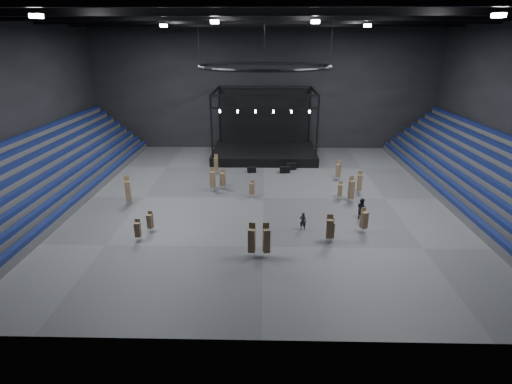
{
  "coord_description": "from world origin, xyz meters",
  "views": [
    {
      "loc": [
        0.08,
        -38.34,
        15.13
      ],
      "look_at": [
        -0.75,
        -2.0,
        1.4
      ],
      "focal_mm": 28.0,
      "sensor_mm": 36.0,
      "label": 1
    }
  ],
  "objects_px": {
    "chair_stack_4": "(331,229)",
    "chair_stack_13": "(266,240)",
    "chair_stack_11": "(364,219)",
    "chair_stack_12": "(338,170)",
    "chair_stack_0": "(360,182)",
    "flight_case_mid": "(285,170)",
    "chair_stack_6": "(138,229)",
    "stage": "(264,146)",
    "chair_stack_7": "(340,190)",
    "chair_stack_8": "(128,190)",
    "chair_stack_2": "(150,221)",
    "chair_stack_3": "(252,188)",
    "chair_stack_5": "(216,164)",
    "chair_stack_14": "(252,240)",
    "crew_member": "(362,208)",
    "flight_case_right": "(291,166)",
    "man_center": "(303,221)",
    "chair_stack_1": "(330,228)",
    "flight_case_left": "(252,170)",
    "chair_stack_10": "(351,189)",
    "chair_stack_15": "(213,179)",
    "chair_stack_9": "(223,179)"
  },
  "relations": [
    {
      "from": "chair_stack_0",
      "to": "flight_case_mid",
      "type": "bearing_deg",
      "value": 144.67
    },
    {
      "from": "chair_stack_11",
      "to": "chair_stack_15",
      "type": "distance_m",
      "value": 16.96
    },
    {
      "from": "chair_stack_5",
      "to": "chair_stack_10",
      "type": "bearing_deg",
      "value": -31.03
    },
    {
      "from": "flight_case_left",
      "to": "chair_stack_15",
      "type": "xyz_separation_m",
      "value": [
        -3.97,
        -6.59,
        1.0
      ]
    },
    {
      "from": "chair_stack_8",
      "to": "chair_stack_14",
      "type": "height_order",
      "value": "chair_stack_8"
    },
    {
      "from": "chair_stack_6",
      "to": "man_center",
      "type": "distance_m",
      "value": 13.69
    },
    {
      "from": "chair_stack_5",
      "to": "crew_member",
      "type": "relative_size",
      "value": 1.24
    },
    {
      "from": "flight_case_left",
      "to": "chair_stack_6",
      "type": "distance_m",
      "value": 20.1
    },
    {
      "from": "chair_stack_12",
      "to": "chair_stack_8",
      "type": "bearing_deg",
      "value": -135.5
    },
    {
      "from": "flight_case_right",
      "to": "chair_stack_3",
      "type": "xyz_separation_m",
      "value": [
        -4.62,
        -9.69,
        0.55
      ]
    },
    {
      "from": "stage",
      "to": "chair_stack_15",
      "type": "relative_size",
      "value": 5.39
    },
    {
      "from": "chair_stack_10",
      "to": "chair_stack_15",
      "type": "bearing_deg",
      "value": 157.46
    },
    {
      "from": "chair_stack_4",
      "to": "chair_stack_13",
      "type": "relative_size",
      "value": 0.71
    },
    {
      "from": "flight_case_left",
      "to": "chair_stack_1",
      "type": "xyz_separation_m",
      "value": [
        6.81,
        -18.11,
        0.9
      ]
    },
    {
      "from": "chair_stack_0",
      "to": "chair_stack_10",
      "type": "xyz_separation_m",
      "value": [
        -1.35,
        -2.34,
        0.07
      ]
    },
    {
      "from": "chair_stack_1",
      "to": "chair_stack_5",
      "type": "height_order",
      "value": "chair_stack_5"
    },
    {
      "from": "chair_stack_2",
      "to": "chair_stack_3",
      "type": "height_order",
      "value": "chair_stack_2"
    },
    {
      "from": "flight_case_right",
      "to": "chair_stack_9",
      "type": "height_order",
      "value": "chair_stack_9"
    },
    {
      "from": "chair_stack_2",
      "to": "man_center",
      "type": "bearing_deg",
      "value": 15.38
    },
    {
      "from": "flight_case_left",
      "to": "stage",
      "type": "bearing_deg",
      "value": 78.78
    },
    {
      "from": "chair_stack_0",
      "to": "chair_stack_7",
      "type": "height_order",
      "value": "chair_stack_0"
    },
    {
      "from": "flight_case_mid",
      "to": "chair_stack_13",
      "type": "distance_m",
      "value": 20.64
    },
    {
      "from": "chair_stack_10",
      "to": "chair_stack_11",
      "type": "bearing_deg",
      "value": -103.53
    },
    {
      "from": "chair_stack_12",
      "to": "stage",
      "type": "bearing_deg",
      "value": 154.29
    },
    {
      "from": "chair_stack_0",
      "to": "chair_stack_7",
      "type": "xyz_separation_m",
      "value": [
        -2.31,
        -1.61,
        -0.27
      ]
    },
    {
      "from": "stage",
      "to": "flight_case_right",
      "type": "xyz_separation_m",
      "value": [
        3.41,
        -6.38,
        -1.03
      ]
    },
    {
      "from": "chair_stack_3",
      "to": "chair_stack_14",
      "type": "distance_m",
      "value": 12.16
    },
    {
      "from": "chair_stack_11",
      "to": "chair_stack_14",
      "type": "bearing_deg",
      "value": -178.82
    },
    {
      "from": "chair_stack_2",
      "to": "chair_stack_15",
      "type": "relative_size",
      "value": 0.71
    },
    {
      "from": "flight_case_mid",
      "to": "chair_stack_6",
      "type": "height_order",
      "value": "chair_stack_6"
    },
    {
      "from": "chair_stack_7",
      "to": "chair_stack_8",
      "type": "xyz_separation_m",
      "value": [
        -21.08,
        -1.88,
        0.46
      ]
    },
    {
      "from": "flight_case_left",
      "to": "chair_stack_13",
      "type": "relative_size",
      "value": 0.38
    },
    {
      "from": "chair_stack_11",
      "to": "chair_stack_12",
      "type": "bearing_deg",
      "value": 65.82
    },
    {
      "from": "stage",
      "to": "chair_stack_14",
      "type": "bearing_deg",
      "value": -91.7
    },
    {
      "from": "chair_stack_0",
      "to": "chair_stack_7",
      "type": "distance_m",
      "value": 2.83
    },
    {
      "from": "flight_case_mid",
      "to": "chair_stack_15",
      "type": "height_order",
      "value": "chair_stack_15"
    },
    {
      "from": "chair_stack_14",
      "to": "flight_case_mid",
      "type": "bearing_deg",
      "value": 90.28
    },
    {
      "from": "chair_stack_0",
      "to": "chair_stack_10",
      "type": "height_order",
      "value": "chair_stack_10"
    },
    {
      "from": "chair_stack_4",
      "to": "chair_stack_7",
      "type": "bearing_deg",
      "value": 76.05
    },
    {
      "from": "chair_stack_4",
      "to": "chair_stack_3",
      "type": "bearing_deg",
      "value": 125.31
    },
    {
      "from": "chair_stack_11",
      "to": "chair_stack_1",
      "type": "bearing_deg",
      "value": -173.04
    },
    {
      "from": "chair_stack_7",
      "to": "chair_stack_12",
      "type": "distance_m",
      "value": 6.18
    },
    {
      "from": "flight_case_right",
      "to": "chair_stack_4",
      "type": "xyz_separation_m",
      "value": [
        2.08,
        -19.18,
        0.61
      ]
    },
    {
      "from": "flight_case_right",
      "to": "flight_case_mid",
      "type": "bearing_deg",
      "value": -122.33
    },
    {
      "from": "chair_stack_5",
      "to": "chair_stack_8",
      "type": "bearing_deg",
      "value": -126.09
    },
    {
      "from": "chair_stack_12",
      "to": "chair_stack_15",
      "type": "relative_size",
      "value": 0.88
    },
    {
      "from": "flight_case_left",
      "to": "chair_stack_14",
      "type": "xyz_separation_m",
      "value": [
        0.69,
        -20.52,
        1.04
      ]
    },
    {
      "from": "chair_stack_12",
      "to": "chair_stack_1",
      "type": "bearing_deg",
      "value": -77.65
    },
    {
      "from": "stage",
      "to": "chair_stack_0",
      "type": "relative_size",
      "value": 5.52
    },
    {
      "from": "flight_case_mid",
      "to": "chair_stack_14",
      "type": "relative_size",
      "value": 0.44
    }
  ]
}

